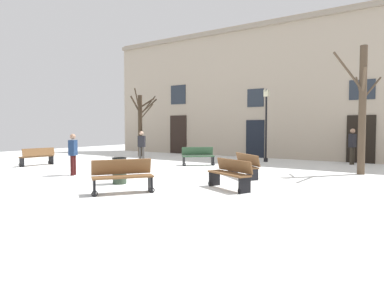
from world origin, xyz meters
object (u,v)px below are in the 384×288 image
streetlamp (266,117)px  person_near_bench (142,145)px  tree_center (141,122)px  bench_far_corner (244,165)px  bench_back_to_back_left (123,176)px  person_by_shop_door (73,152)px  tree_near_facade (362,106)px  litter_bin (119,171)px  bench_near_center_tree (230,174)px  person_strolling (352,144)px  bench_facing_shops (198,156)px  bench_back_to_back_right (37,157)px

streetlamp → person_near_bench: size_ratio=2.38×
tree_center → bench_far_corner: (9.13, -4.51, -1.76)m
bench_far_corner → person_near_bench: size_ratio=1.05×
bench_back_to_back_left → person_near_bench: size_ratio=1.00×
person_near_bench → person_by_shop_door: size_ratio=1.02×
tree_near_facade → tree_center: 12.78m
litter_bin → bench_near_center_tree: 3.63m
tree_center → person_strolling: (11.93, 2.24, -1.20)m
tree_center → bench_near_center_tree: size_ratio=2.58×
bench_near_center_tree → person_strolling: (2.13, 9.21, 0.54)m
tree_near_facade → bench_far_corner: (-3.56, -3.16, -2.25)m
person_near_bench → person_strolling: size_ratio=0.92×
person_near_bench → bench_back_to_back_left: bearing=-73.6°
bench_facing_shops → bench_back_to_back_right: bench_facing_shops is taller
tree_center → bench_far_corner: size_ratio=2.45×
streetlamp → bench_near_center_tree: streetlamp is taller
bench_near_center_tree → person_strolling: 9.47m
person_by_shop_door → person_strolling: person_strolling is taller
litter_bin → bench_back_to_back_right: (-7.10, 1.54, 0.00)m
bench_back_to_back_left → person_strolling: size_ratio=0.92×
bench_facing_shops → tree_center: bearing=116.5°
bench_facing_shops → person_near_bench: bearing=139.2°
person_near_bench → litter_bin: bearing=-75.9°
tree_center → bench_facing_shops: tree_center is taller
bench_near_center_tree → person_by_shop_door: bearing=-148.4°
bench_back_to_back_left → person_by_shop_door: (-4.13, 1.49, 0.39)m
bench_back_to_back_right → bench_back_to_back_left: bearing=79.2°
streetlamp → person_near_bench: 6.86m
tree_center → bench_near_center_tree: tree_center is taller
litter_bin → bench_back_to_back_left: (1.22, -1.07, 0.05)m
litter_bin → person_near_bench: person_near_bench is taller
bench_far_corner → bench_back_to_back_left: bench_back_to_back_left is taller
bench_near_center_tree → person_by_shop_door: person_by_shop_door is taller
bench_near_center_tree → bench_far_corner: bearing=130.5°
litter_bin → person_strolling: person_strolling is taller
bench_facing_shops → person_near_bench: (-3.56, -0.10, 0.46)m
litter_bin → bench_back_to_back_right: litter_bin is taller
bench_far_corner → person_strolling: 7.33m
tree_center → bench_back_to_back_left: tree_center is taller
litter_bin → bench_far_corner: 4.54m
tree_near_facade → tree_center: (-12.70, 1.36, -0.49)m
streetlamp → bench_near_center_tree: bearing=-76.6°
litter_bin → person_strolling: (5.58, 10.34, 0.57)m
bench_near_center_tree → bench_back_to_back_right: 10.56m
tree_center → bench_facing_shops: 6.34m
tree_center → person_near_bench: bearing=-47.2°
person_by_shop_door → person_near_bench: bearing=-16.8°
bench_back_to_back_left → person_by_shop_door: bearing=107.4°
bench_back_to_back_left → bench_far_corner: bearing=18.6°
bench_back_to_back_right → bench_facing_shops: bearing=130.8°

